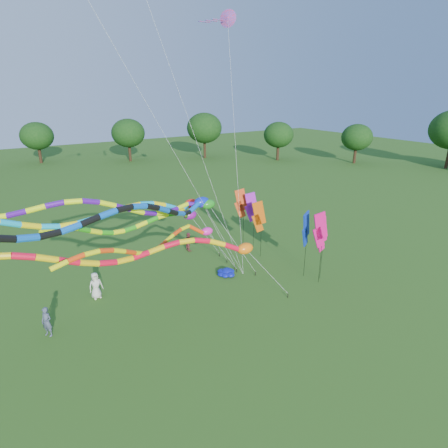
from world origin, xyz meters
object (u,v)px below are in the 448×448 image
blue_nylon_heap (224,274)px  person_c (189,241)px  tube_kite_red (169,251)px  person_a (96,286)px  tube_kite_orange (163,241)px  person_b (47,322)px

blue_nylon_heap → person_c: bearing=90.0°
tube_kite_red → person_a: tube_kite_red is taller
tube_kite_orange → person_a: 6.50m
person_a → tube_kite_orange: bearing=-62.4°
tube_kite_orange → blue_nylon_heap: bearing=3.7°
tube_kite_red → person_a: size_ratio=8.60×
tube_kite_orange → blue_nylon_heap: size_ratio=9.30×
person_a → person_c: size_ratio=1.13×
tube_kite_red → person_b: (-5.80, 3.18, -3.88)m
tube_kite_red → tube_kite_orange: (0.27, 1.33, 0.02)m
person_a → blue_nylon_heap: bearing=-18.9°
tube_kite_orange → person_a: tube_kite_orange is taller
person_b → tube_kite_orange: bearing=35.1°
tube_kite_orange → tube_kite_red: bearing=-121.8°
tube_kite_red → blue_nylon_heap: 8.19m
tube_kite_orange → person_b: bearing=142.7°
tube_kite_red → tube_kite_orange: bearing=84.1°
tube_kite_red → person_b: bearing=156.8°
person_c → tube_kite_orange: bearing=141.4°
person_a → person_b: size_ratio=1.03×
tube_kite_red → blue_nylon_heap: size_ratio=11.43×
tube_kite_orange → person_c: (5.43, 7.79, -3.98)m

